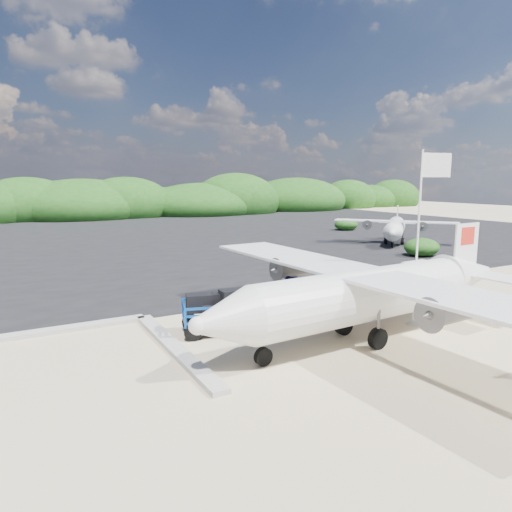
{
  "coord_description": "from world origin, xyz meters",
  "views": [
    {
      "loc": [
        -8.76,
        -11.37,
        5.16
      ],
      "look_at": [
        0.78,
        5.86,
        1.85
      ],
      "focal_mm": 32.0,
      "sensor_mm": 36.0,
      "label": 1
    }
  ],
  "objects_px": {
    "flagpole": "(413,324)",
    "crew_b": "(294,296)",
    "signboard": "(371,321)",
    "aircraft_large": "(320,239)",
    "baggage_cart": "(220,333)",
    "crew_c": "(289,300)",
    "crew_a": "(292,294)"
  },
  "relations": [
    {
      "from": "signboard",
      "to": "crew_c",
      "type": "relative_size",
      "value": 1.06
    },
    {
      "from": "crew_c",
      "to": "flagpole",
      "type": "bearing_deg",
      "value": 126.14
    },
    {
      "from": "signboard",
      "to": "aircraft_large",
      "type": "relative_size",
      "value": 0.12
    },
    {
      "from": "crew_a",
      "to": "signboard",
      "type": "bearing_deg",
      "value": 133.0
    },
    {
      "from": "flagpole",
      "to": "crew_b",
      "type": "bearing_deg",
      "value": 136.26
    },
    {
      "from": "baggage_cart",
      "to": "crew_a",
      "type": "distance_m",
      "value": 3.42
    },
    {
      "from": "flagpole",
      "to": "crew_c",
      "type": "xyz_separation_m",
      "value": [
        -3.83,
        2.33,
        0.87
      ]
    },
    {
      "from": "flagpole",
      "to": "crew_a",
      "type": "bearing_deg",
      "value": 136.74
    },
    {
      "from": "aircraft_large",
      "to": "crew_a",
      "type": "bearing_deg",
      "value": 47.83
    },
    {
      "from": "baggage_cart",
      "to": "signboard",
      "type": "distance_m",
      "value": 5.64
    },
    {
      "from": "baggage_cart",
      "to": "crew_c",
      "type": "xyz_separation_m",
      "value": [
        2.67,
        -0.16,
        0.87
      ]
    },
    {
      "from": "signboard",
      "to": "aircraft_large",
      "type": "distance_m",
      "value": 23.86
    },
    {
      "from": "flagpole",
      "to": "crew_a",
      "type": "distance_m",
      "value": 4.5
    },
    {
      "from": "baggage_cart",
      "to": "aircraft_large",
      "type": "xyz_separation_m",
      "value": [
        18.24,
        18.69,
        0.0
      ]
    },
    {
      "from": "signboard",
      "to": "crew_a",
      "type": "bearing_deg",
      "value": 135.41
    },
    {
      "from": "crew_c",
      "to": "crew_b",
      "type": "bearing_deg",
      "value": -158.55
    },
    {
      "from": "flagpole",
      "to": "aircraft_large",
      "type": "height_order",
      "value": "flagpole"
    },
    {
      "from": "baggage_cart",
      "to": "crew_c",
      "type": "bearing_deg",
      "value": 13.01
    },
    {
      "from": "baggage_cart",
      "to": "flagpole",
      "type": "relative_size",
      "value": 0.44
    },
    {
      "from": "crew_c",
      "to": "crew_a",
      "type": "bearing_deg",
      "value": -153.34
    },
    {
      "from": "baggage_cart",
      "to": "flagpole",
      "type": "height_order",
      "value": "flagpole"
    },
    {
      "from": "signboard",
      "to": "aircraft_large",
      "type": "height_order",
      "value": "aircraft_large"
    },
    {
      "from": "aircraft_large",
      "to": "signboard",
      "type": "bearing_deg",
      "value": 54.95
    },
    {
      "from": "flagpole",
      "to": "aircraft_large",
      "type": "distance_m",
      "value": 24.21
    },
    {
      "from": "signboard",
      "to": "crew_b",
      "type": "xyz_separation_m",
      "value": [
        -2.09,
        1.97,
        0.76
      ]
    },
    {
      "from": "baggage_cart",
      "to": "crew_b",
      "type": "distance_m",
      "value": 3.48
    },
    {
      "from": "crew_b",
      "to": "aircraft_large",
      "type": "xyz_separation_m",
      "value": [
        14.88,
        18.17,
        -0.76
      ]
    },
    {
      "from": "signboard",
      "to": "crew_a",
      "type": "relative_size",
      "value": 1.09
    },
    {
      "from": "crew_a",
      "to": "aircraft_large",
      "type": "xyz_separation_m",
      "value": [
        14.97,
        18.14,
        -0.85
      ]
    },
    {
      "from": "baggage_cart",
      "to": "crew_b",
      "type": "relative_size",
      "value": 1.76
    },
    {
      "from": "crew_a",
      "to": "crew_c",
      "type": "relative_size",
      "value": 0.97
    },
    {
      "from": "baggage_cart",
      "to": "crew_c",
      "type": "distance_m",
      "value": 2.81
    }
  ]
}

